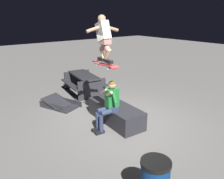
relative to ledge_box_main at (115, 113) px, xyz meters
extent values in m
plane|color=slate|center=(-0.19, -0.06, -0.26)|extent=(40.00, 40.00, 0.00)
cube|color=#28282D|center=(0.00, 0.00, 0.00)|extent=(1.95, 0.84, 0.52)
cube|color=#2D3856|center=(-0.26, 0.33, 0.32)|extent=(0.32, 0.20, 0.12)
cube|color=#1E7233|center=(-0.26, 0.33, 0.63)|extent=(0.22, 0.35, 0.50)
sphere|color=tan|center=(-0.26, 0.33, 0.98)|extent=(0.20, 0.20, 0.20)
sphere|color=brown|center=(-0.26, 0.33, 1.00)|extent=(0.19, 0.19, 0.19)
cylinder|color=#1E7233|center=(-0.46, 0.40, 0.70)|extent=(0.20, 0.09, 0.29)
cylinder|color=tan|center=(-0.37, 0.50, 0.80)|extent=(0.24, 0.09, 0.19)
cylinder|color=#1E7233|center=(-0.06, 0.38, 0.70)|extent=(0.20, 0.09, 0.29)
cylinder|color=tan|center=(-0.13, 0.48, 0.80)|extent=(0.24, 0.09, 0.19)
cylinder|color=#2D3856|center=(-0.34, 0.53, 0.30)|extent=(0.17, 0.41, 0.14)
cylinder|color=#2D3856|center=(-0.33, 0.73, 0.02)|extent=(0.11, 0.11, 0.48)
cube|color=black|center=(-0.32, 0.78, -0.22)|extent=(0.12, 0.27, 0.08)
cylinder|color=#2D3856|center=(-0.16, 0.52, 0.30)|extent=(0.17, 0.41, 0.14)
cylinder|color=#2D3856|center=(-0.15, 0.72, 0.02)|extent=(0.11, 0.11, 0.48)
cube|color=black|center=(-0.14, 0.77, -0.22)|extent=(0.12, 0.27, 0.08)
cube|color=#B72D2D|center=(-0.17, 0.48, 1.52)|extent=(0.82, 0.28, 0.08)
cube|color=#B72D2D|center=(0.28, 0.43, 1.54)|extent=(0.14, 0.21, 0.06)
cube|color=#B72D2D|center=(-0.62, 0.52, 1.54)|extent=(0.14, 0.21, 0.05)
cube|color=#99999E|center=(0.11, 0.45, 1.50)|extent=(0.08, 0.17, 0.03)
cylinder|color=white|center=(0.12, 0.54, 1.47)|extent=(0.06, 0.04, 0.05)
cylinder|color=white|center=(0.10, 0.36, 1.47)|extent=(0.06, 0.04, 0.05)
cube|color=#99999E|center=(-0.45, 0.51, 1.50)|extent=(0.08, 0.17, 0.03)
cylinder|color=white|center=(-0.44, 0.60, 1.47)|extent=(0.06, 0.04, 0.05)
cylinder|color=white|center=(-0.46, 0.42, 1.47)|extent=(0.06, 0.04, 0.05)
cube|color=black|center=(0.01, 0.46, 1.63)|extent=(0.27, 0.13, 0.08)
cube|color=black|center=(-0.35, 0.50, 1.63)|extent=(0.27, 0.13, 0.08)
cylinder|color=tan|center=(-0.05, 0.46, 1.79)|extent=(0.25, 0.12, 0.31)
cylinder|color=#8C655E|center=(-0.12, 0.47, 1.99)|extent=(0.34, 0.16, 0.33)
cylinder|color=tan|center=(-0.30, 0.49, 1.79)|extent=(0.25, 0.12, 0.31)
cylinder|color=#8C655E|center=(-0.23, 0.48, 1.99)|extent=(0.34, 0.16, 0.33)
cube|color=#8C655E|center=(-0.17, 0.48, 2.09)|extent=(0.32, 0.23, 0.12)
cube|color=silver|center=(-0.09, 0.47, 2.33)|extent=(0.47, 0.27, 0.52)
sphere|color=tan|center=(-0.03, 0.46, 2.61)|extent=(0.20, 0.20, 0.20)
cylinder|color=tan|center=(-0.05, 0.69, 2.39)|extent=(0.13, 0.45, 0.19)
cylinder|color=tan|center=(-0.10, 0.25, 2.39)|extent=(0.13, 0.45, 0.19)
cube|color=#28282D|center=(1.98, 0.79, -0.23)|extent=(1.33, 1.11, 0.06)
cube|color=#28282D|center=(1.98, 0.79, -0.15)|extent=(1.29, 1.09, 0.41)
cube|color=#28282D|center=(1.98, 1.13, -0.16)|extent=(0.96, 0.43, 0.20)
cube|color=#28282D|center=(1.98, 0.45, -0.16)|extent=(0.96, 0.43, 0.20)
cube|color=#28282D|center=(2.74, -0.60, 0.46)|extent=(1.79, 0.95, 0.06)
cube|color=#28282D|center=(2.83, -0.05, 0.16)|extent=(1.72, 0.50, 0.04)
cube|color=#28282D|center=(2.66, -1.14, 0.16)|extent=(1.72, 0.50, 0.04)
cube|color=#28282D|center=(3.50, -0.71, 0.10)|extent=(0.23, 1.10, 0.72)
cube|color=#28282D|center=(1.98, -0.48, 0.10)|extent=(0.23, 1.10, 0.72)
cylinder|color=black|center=(-2.80, 1.45, 0.59)|extent=(0.48, 0.48, 0.06)
camera|label=1|loc=(-4.66, 3.74, 2.72)|focal=36.14mm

